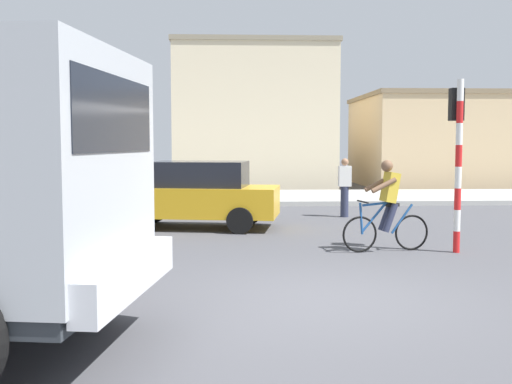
# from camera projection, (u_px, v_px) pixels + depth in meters

# --- Properties ---
(ground_plane) EXTENTS (120.00, 120.00, 0.00)m
(ground_plane) POSITION_uv_depth(u_px,v_px,m) (321.00, 297.00, 8.07)
(ground_plane) COLOR #4C4C51
(sidewalk_far) EXTENTS (80.00, 5.00, 0.16)m
(sidewalk_far) POSITION_uv_depth(u_px,v_px,m) (262.00, 197.00, 22.15)
(sidewalk_far) COLOR #ADADA8
(sidewalk_far) RESTS_ON ground
(cyclist) EXTENTS (1.71, 0.56, 1.72)m
(cyclist) POSITION_uv_depth(u_px,v_px,m) (387.00, 206.00, 11.44)
(cyclist) COLOR black
(cyclist) RESTS_ON ground
(traffic_light_pole) EXTENTS (0.24, 0.43, 3.20)m
(traffic_light_pole) POSITION_uv_depth(u_px,v_px,m) (457.00, 141.00, 11.30)
(traffic_light_pole) COLOR red
(traffic_light_pole) RESTS_ON ground
(car_white_mid) EXTENTS (4.23, 2.36, 1.60)m
(car_white_mid) POSITION_uv_depth(u_px,v_px,m) (196.00, 194.00, 14.64)
(car_white_mid) COLOR gold
(car_white_mid) RESTS_ON ground
(pedestrian_near_kerb) EXTENTS (0.34, 0.22, 1.62)m
(pedestrian_near_kerb) POSITION_uv_depth(u_px,v_px,m) (345.00, 186.00, 16.84)
(pedestrian_near_kerb) COLOR #2D334C
(pedestrian_near_kerb) RESTS_ON ground
(building_corner_left) EXTENTS (8.81, 7.72, 3.99)m
(building_corner_left) POSITION_uv_depth(u_px,v_px,m) (29.00, 144.00, 28.53)
(building_corner_left) COLOR tan
(building_corner_left) RESTS_ON ground
(building_mid_block) EXTENTS (7.30, 7.22, 6.56)m
(building_mid_block) POSITION_uv_depth(u_px,v_px,m) (253.00, 117.00, 29.35)
(building_mid_block) COLOR beige
(building_mid_block) RESTS_ON ground
(building_corner_right) EXTENTS (7.96, 7.44, 4.34)m
(building_corner_right) POSITION_uv_depth(u_px,v_px,m) (443.00, 140.00, 29.56)
(building_corner_right) COLOR #D1B284
(building_corner_right) RESTS_ON ground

